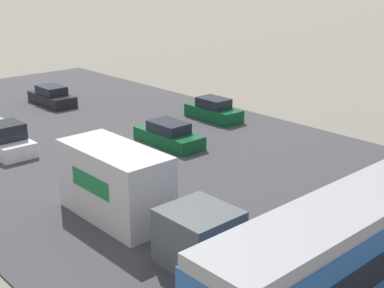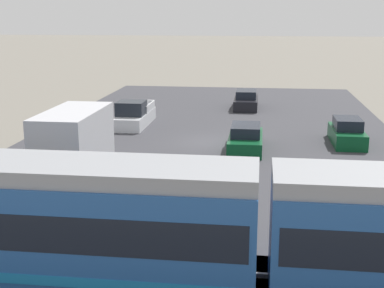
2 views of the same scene
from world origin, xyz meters
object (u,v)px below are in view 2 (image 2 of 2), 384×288
object	(u,v)px
light_rail_tram	(264,233)
sedan_car_0	(246,101)
pickup_truck	(134,116)
sedan_car_2	(246,139)
box_truck	(65,152)
sedan_car_1	(347,133)

from	to	relation	value
light_rail_tram	sedan_car_0	size ratio (longest dim) A/B	5.73
pickup_truck	sedan_car_2	size ratio (longest dim) A/B	1.16
sedan_car_0	box_truck	bearing A→B (deg)	70.17
pickup_truck	sedan_car_2	bearing A→B (deg)	143.86
light_rail_tram	sedan_car_2	distance (m)	16.00
light_rail_tram	box_truck	world-z (taller)	light_rail_tram
box_truck	pickup_truck	distance (m)	12.99
light_rail_tram	sedan_car_1	world-z (taller)	light_rail_tram
sedan_car_0	sedan_car_2	world-z (taller)	sedan_car_0
light_rail_tram	box_truck	size ratio (longest dim) A/B	2.82
pickup_truck	sedan_car_0	world-z (taller)	pickup_truck
pickup_truck	sedan_car_1	size ratio (longest dim) A/B	1.27
light_rail_tram	pickup_truck	distance (m)	23.44
box_truck	sedan_car_2	distance (m)	10.76
light_rail_tram	sedan_car_0	world-z (taller)	light_rail_tram
light_rail_tram	sedan_car_0	bearing A→B (deg)	-87.33
sedan_car_0	sedan_car_1	size ratio (longest dim) A/B	1.07
pickup_truck	sedan_car_2	world-z (taller)	pickup_truck
light_rail_tram	sedan_car_2	world-z (taller)	light_rail_tram
box_truck	sedan_car_2	size ratio (longest dim) A/B	1.99
light_rail_tram	sedan_car_0	xyz separation A→B (m)	(1.38, -29.59, -1.10)
light_rail_tram	box_truck	distance (m)	12.46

